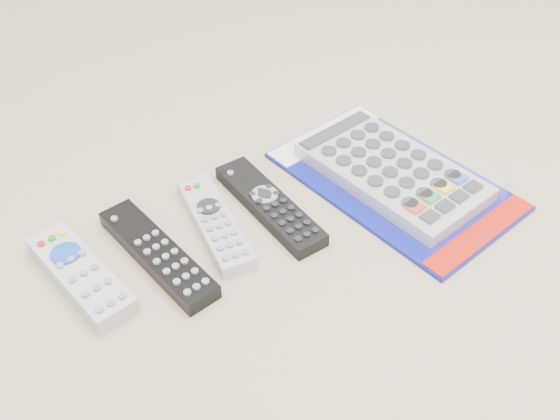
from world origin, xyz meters
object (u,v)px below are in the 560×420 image
remote_small_grey (81,275)px  jumbo_remote_packaged (392,170)px  remote_silver_dvd (215,223)px  remote_slim_black (158,254)px  remote_large_black (270,205)px

remote_small_grey → jumbo_remote_packaged: 0.43m
remote_silver_dvd → jumbo_remote_packaged: bearing=-2.4°
remote_silver_dvd → jumbo_remote_packaged: jumbo_remote_packaged is taller
remote_slim_black → remote_silver_dvd: remote_slim_black is taller
remote_large_black → jumbo_remote_packaged: size_ratio=0.57×
remote_slim_black → remote_silver_dvd: 0.09m
remote_small_grey → jumbo_remote_packaged: bearing=-16.6°
remote_small_grey → remote_large_black: remote_small_grey is taller
remote_silver_dvd → jumbo_remote_packaged: size_ratio=0.52×
remote_slim_black → jumbo_remote_packaged: (0.34, -0.04, 0.01)m
remote_small_grey → remote_slim_black: 0.09m
remote_small_grey → jumbo_remote_packaged: size_ratio=0.50×
remote_small_grey → remote_silver_dvd: remote_small_grey is taller
remote_slim_black → remote_silver_dvd: bearing=-0.3°
remote_slim_black → jumbo_remote_packaged: 0.34m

